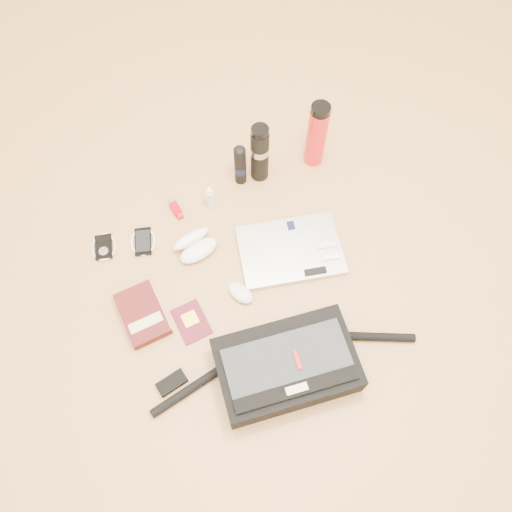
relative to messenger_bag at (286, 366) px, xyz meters
name	(u,v)px	position (x,y,z in m)	size (l,w,h in m)	color
ground	(261,298)	(0.05, 0.26, -0.06)	(4.00, 4.00, 0.00)	#B07E49
messenger_bag	(286,366)	(0.00, 0.00, 0.00)	(0.87, 0.34, 0.12)	black
laptop	(291,251)	(0.22, 0.36, -0.04)	(0.42, 0.35, 0.04)	#BDBDBF
book	(143,314)	(-0.34, 0.38, -0.04)	(0.14, 0.21, 0.04)	#451211
passport	(191,322)	(-0.20, 0.29, -0.05)	(0.10, 0.14, 0.01)	#4D0F1B
mouse	(241,293)	(-0.01, 0.30, -0.04)	(0.09, 0.11, 0.03)	silver
sunglasses_case	(195,245)	(-0.07, 0.53, -0.03)	(0.16, 0.14, 0.08)	white
ipod	(104,247)	(-0.37, 0.69, -0.05)	(0.11, 0.11, 0.01)	black
phone	(143,242)	(-0.23, 0.65, -0.05)	(0.11, 0.13, 0.01)	black
inhaler	(175,208)	(-0.07, 0.72, -0.04)	(0.03, 0.10, 0.03)	#A0040B
spray_bottle	(210,198)	(0.05, 0.68, -0.01)	(0.03, 0.03, 0.11)	#B6E3F8
aerosol_can	(240,165)	(0.21, 0.73, 0.04)	(0.05, 0.05, 0.19)	black
thermos_black	(260,153)	(0.28, 0.72, 0.08)	(0.07, 0.07, 0.26)	black
thermos_red	(317,135)	(0.51, 0.69, 0.09)	(0.08, 0.08, 0.29)	red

